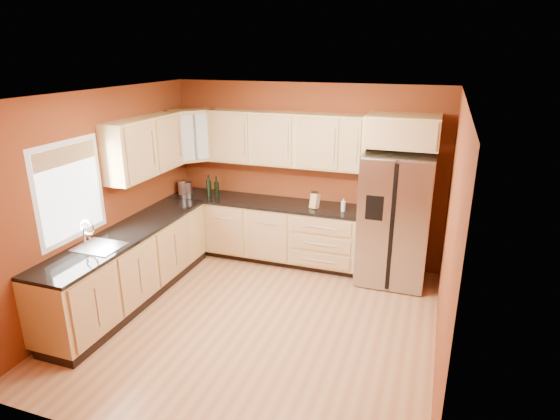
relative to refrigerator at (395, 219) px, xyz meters
The scene contains 23 objects.
floor 2.29m from the refrigerator, 129.72° to the right, with size 4.00×4.00×0.00m, color #A3663F.
ceiling 2.72m from the refrigerator, 129.72° to the right, with size 4.00×4.00×0.00m, color white.
wall_back 1.46m from the refrigerator, 164.48° to the left, with size 4.00×0.04×2.60m, color maroon.
wall_front 3.89m from the refrigerator, 110.43° to the right, with size 4.00×0.04×2.60m, color maroon.
wall_left 3.75m from the refrigerator, 154.12° to the right, with size 0.04×4.00×2.60m, color maroon.
wall_right 1.80m from the refrigerator, 68.20° to the right, with size 0.04×4.00×2.60m, color maroon.
base_cabinets_back 1.95m from the refrigerator, behind, with size 2.90×0.60×0.88m, color tan.
base_cabinets_left 3.49m from the refrigerator, 151.95° to the right, with size 0.60×2.80×0.88m, color tan.
countertop_back 1.90m from the refrigerator, behind, with size 2.90×0.62×0.04m, color black.
countertop_left 3.45m from the refrigerator, 151.87° to the right, with size 0.62×2.80×0.04m, color black.
upper_cabinets_back 1.87m from the refrigerator, behind, with size 2.30×0.33×0.75m, color tan.
upper_cabinets_left 3.44m from the refrigerator, 164.22° to the right, with size 0.33×1.35×0.75m, color tan.
corner_upper_cabinet 3.16m from the refrigerator, behind, with size 0.62×0.33×0.75m, color tan.
over_fridge_cabinet 1.16m from the refrigerator, 90.00° to the left, with size 0.92×0.60×0.40m, color tan.
refrigerator is the anchor object (origin of this frame).
window 4.01m from the refrigerator, 147.46° to the right, with size 0.03×0.90×1.00m, color white.
sink_faucet 3.71m from the refrigerator, 145.05° to the right, with size 0.50×0.42×0.30m, color white, non-canonical shape.
canister_left 3.20m from the refrigerator, behind, with size 0.13×0.13×0.21m, color #BCBCC1.
canister_right 3.12m from the refrigerator, behind, with size 0.12×0.12×0.19m, color #BCBCC1.
wine_bottle_a 2.77m from the refrigerator, behind, with size 0.07×0.07×0.33m, color black, non-canonical shape.
wine_bottle_b 2.64m from the refrigerator, behind, with size 0.07×0.07×0.32m, color black, non-canonical shape.
knife_block 1.11m from the refrigerator, behind, with size 0.10×0.09×0.21m, color tan.
soap_dispenser 0.71m from the refrigerator, behind, with size 0.06×0.06×0.18m, color silver.
Camera 1 is at (1.82, -4.40, 3.03)m, focal length 30.00 mm.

